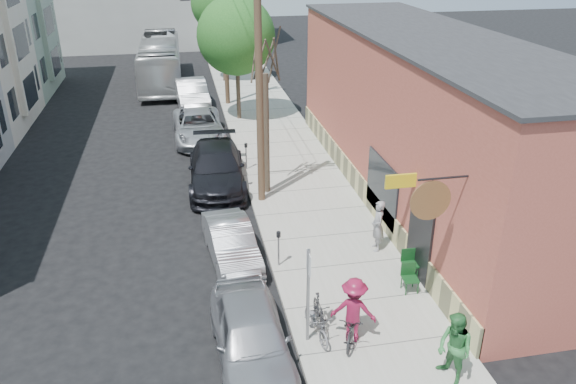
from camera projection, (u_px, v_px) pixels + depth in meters
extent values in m
plane|color=black|center=(211.00, 283.00, 17.76)|extent=(120.00, 120.00, 0.00)
cube|color=#A7A79B|center=(281.00, 150.00, 28.25)|extent=(4.50, 58.00, 0.15)
cube|color=#AC4E40|center=(424.00, 120.00, 22.40)|extent=(5.00, 20.00, 6.50)
cube|color=#2B2B2D|center=(433.00, 36.00, 21.01)|extent=(5.20, 20.20, 0.12)
cube|color=#C2B979|center=(360.00, 187.00, 23.10)|extent=(0.10, 20.00, 1.10)
cube|color=black|center=(420.00, 243.00, 17.45)|extent=(0.10, 1.60, 2.60)
cube|color=black|center=(382.00, 188.00, 20.43)|extent=(0.08, 3.00, 2.20)
cylinder|color=brown|center=(430.00, 201.00, 14.23)|extent=(1.10, 0.06, 1.10)
cube|color=gold|center=(401.00, 181.00, 17.32)|extent=(1.00, 0.08, 0.45)
cube|color=beige|center=(11.00, 45.00, 30.27)|extent=(1.10, 3.20, 7.00)
cube|color=#8FA188|center=(41.00, 24.00, 37.39)|extent=(1.10, 3.20, 7.00)
cube|color=slate|center=(308.00, 296.00, 14.48)|extent=(0.07, 0.07, 2.80)
cube|color=silver|center=(309.00, 263.00, 14.06)|extent=(0.02, 0.45, 0.60)
cylinder|color=slate|center=(279.00, 251.00, 18.19)|extent=(0.06, 0.06, 1.10)
cylinder|color=black|center=(278.00, 234.00, 17.94)|extent=(0.14, 0.14, 0.18)
cylinder|color=slate|center=(246.00, 158.00, 25.64)|extent=(0.06, 0.06, 1.10)
cylinder|color=black|center=(246.00, 145.00, 25.39)|extent=(0.14, 0.14, 0.18)
cylinder|color=#503A28|center=(259.00, 78.00, 20.84)|extent=(0.28, 0.28, 10.00)
cylinder|color=#503A28|center=(224.00, 22.00, 33.66)|extent=(0.28, 0.28, 10.00)
cylinder|color=#44392C|center=(266.00, 135.00, 22.61)|extent=(0.24, 0.24, 4.99)
cylinder|color=#44392C|center=(238.00, 80.00, 31.98)|extent=(0.24, 0.24, 4.44)
sphere|color=#286422|center=(236.00, 36.00, 30.93)|extent=(4.34, 4.34, 4.34)
cylinder|color=#44392C|center=(223.00, 45.00, 40.12)|extent=(0.24, 0.24, 5.10)
sphere|color=#286422|center=(221.00, 3.00, 38.90)|extent=(4.20, 4.20, 4.20)
imported|color=gray|center=(378.00, 226.00, 18.97)|extent=(0.51, 0.71, 1.81)
imported|color=#2F7639|center=(455.00, 349.00, 13.33)|extent=(0.94, 1.08, 1.90)
imported|color=maroon|center=(354.00, 310.00, 14.71)|extent=(1.39, 1.11, 1.87)
imported|color=black|center=(353.00, 325.00, 14.91)|extent=(1.29, 1.85, 0.92)
imported|color=black|center=(319.00, 312.00, 15.40)|extent=(0.48, 1.51, 0.90)
imported|color=slate|center=(316.00, 324.00, 15.03)|extent=(0.79, 1.63, 0.82)
imported|color=#A0A1A8|center=(251.00, 336.00, 14.22)|extent=(1.99, 4.66, 1.57)
imported|color=#9D9FA5|center=(231.00, 243.00, 18.74)|extent=(1.80, 4.13, 1.32)
imported|color=black|center=(217.00, 168.00, 24.16)|extent=(2.65, 5.89, 1.68)
imported|color=#B0B3B8|center=(198.00, 126.00, 29.57)|extent=(2.67, 5.56, 1.53)
imported|color=#A6A9AD|center=(192.00, 94.00, 35.05)|extent=(2.17, 5.34, 1.72)
imported|color=silver|center=(160.00, 61.00, 40.22)|extent=(2.83, 11.70, 3.25)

